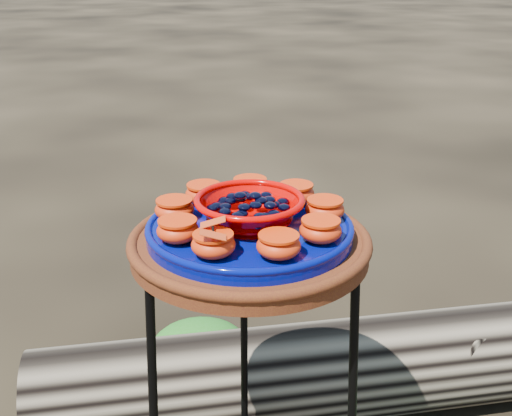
{
  "coord_description": "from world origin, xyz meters",
  "views": [
    {
      "loc": [
        -0.07,
        -1.02,
        1.2
      ],
      "look_at": [
        0.01,
        0.0,
        0.79
      ],
      "focal_mm": 45.0,
      "sensor_mm": 36.0,
      "label": 1
    }
  ],
  "objects": [
    {
      "name": "plant_stand",
      "position": [
        0.0,
        0.0,
        0.35
      ],
      "size": [
        0.44,
        0.44,
        0.7
      ],
      "primitive_type": null,
      "color": "black",
      "rests_on": "ground"
    },
    {
      "name": "terracotta_saucer",
      "position": [
        0.0,
        0.0,
        0.72
      ],
      "size": [
        0.42,
        0.42,
        0.03
      ],
      "primitive_type": "cylinder",
      "color": "#40130D",
      "rests_on": "plant_stand"
    },
    {
      "name": "cobalt_plate",
      "position": [
        0.0,
        0.0,
        0.75
      ],
      "size": [
        0.36,
        0.36,
        0.02
      ],
      "primitive_type": "cylinder",
      "color": "#050D4C",
      "rests_on": "terracotta_saucer"
    },
    {
      "name": "red_bowl",
      "position": [
        0.0,
        0.0,
        0.78
      ],
      "size": [
        0.18,
        0.18,
        0.05
      ],
      "primitive_type": null,
      "color": "#C80200",
      "rests_on": "cobalt_plate"
    },
    {
      "name": "glass_gems",
      "position": [
        0.0,
        0.0,
        0.82
      ],
      "size": [
        0.14,
        0.14,
        0.02
      ],
      "primitive_type": null,
      "color": "black",
      "rests_on": "red_bowl"
    },
    {
      "name": "orange_half_0",
      "position": [
        -0.06,
        -0.12,
        0.78
      ],
      "size": [
        0.07,
        0.07,
        0.04
      ],
      "primitive_type": "ellipsoid",
      "color": "red",
      "rests_on": "cobalt_plate"
    },
    {
      "name": "orange_half_1",
      "position": [
        0.04,
        -0.13,
        0.78
      ],
      "size": [
        0.07,
        0.07,
        0.04
      ],
      "primitive_type": "ellipsoid",
      "color": "red",
      "rests_on": "cobalt_plate"
    },
    {
      "name": "orange_half_2",
      "position": [
        0.11,
        -0.08,
        0.78
      ],
      "size": [
        0.07,
        0.07,
        0.04
      ],
      "primitive_type": "ellipsoid",
      "color": "red",
      "rests_on": "cobalt_plate"
    },
    {
      "name": "orange_half_3",
      "position": [
        0.13,
        0.01,
        0.78
      ],
      "size": [
        0.07,
        0.07,
        0.04
      ],
      "primitive_type": "ellipsoid",
      "color": "red",
      "rests_on": "cobalt_plate"
    },
    {
      "name": "orange_half_4",
      "position": [
        0.09,
        0.1,
        0.78
      ],
      "size": [
        0.07,
        0.07,
        0.04
      ],
      "primitive_type": "ellipsoid",
      "color": "red",
      "rests_on": "cobalt_plate"
    },
    {
      "name": "orange_half_5",
      "position": [
        0.01,
        0.13,
        0.78
      ],
      "size": [
        0.07,
        0.07,
        0.04
      ],
      "primitive_type": "ellipsoid",
      "color": "red",
      "rests_on": "cobalt_plate"
    },
    {
      "name": "orange_half_6",
      "position": [
        -0.08,
        0.11,
        0.78
      ],
      "size": [
        0.07,
        0.07,
        0.04
      ],
      "primitive_type": "ellipsoid",
      "color": "red",
      "rests_on": "cobalt_plate"
    },
    {
      "name": "orange_half_7",
      "position": [
        -0.13,
        0.03,
        0.78
      ],
      "size": [
        0.07,
        0.07,
        0.04
      ],
      "primitive_type": "ellipsoid",
      "color": "red",
      "rests_on": "cobalt_plate"
    },
    {
      "name": "orange_half_8",
      "position": [
        -0.12,
        -0.06,
        0.78
      ],
      "size": [
        0.07,
        0.07,
        0.04
      ],
      "primitive_type": "ellipsoid",
      "color": "red",
      "rests_on": "cobalt_plate"
    },
    {
      "name": "butterfly",
      "position": [
        -0.06,
        -0.12,
        0.8
      ],
      "size": [
        0.09,
        0.06,
        0.02
      ],
      "primitive_type": null,
      "rotation": [
        0.0,
        0.0,
        -0.02
      ],
      "color": "red",
      "rests_on": "orange_half_0"
    },
    {
      "name": "driftwood_log",
      "position": [
        0.19,
        0.41,
        0.14
      ],
      "size": [
        1.5,
        0.54,
        0.27
      ],
      "primitive_type": null,
      "rotation": [
        0.0,
        0.0,
        0.1
      ],
      "color": "black",
      "rests_on": "ground"
    },
    {
      "name": "foliage_back",
      "position": [
        -0.11,
        0.63,
        0.08
      ],
      "size": [
        0.31,
        0.31,
        0.15
      ],
      "primitive_type": "ellipsoid",
      "color": "#236F16",
      "rests_on": "ground"
    }
  ]
}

